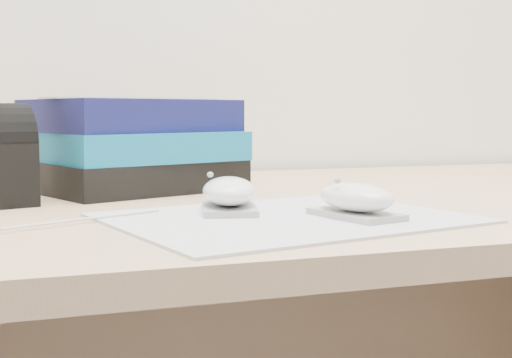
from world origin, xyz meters
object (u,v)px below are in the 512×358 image
object	(u,v)px
mouse_rear	(229,194)
desk	(259,347)
mouse_front	(356,200)
book_stack	(134,146)

from	to	relation	value
mouse_rear	desk	bearing A→B (deg)	62.39
mouse_front	book_stack	world-z (taller)	book_stack
mouse_rear	book_stack	world-z (taller)	book_stack
desk	mouse_rear	xyz separation A→B (m)	(-0.11, -0.21, 0.26)
desk	mouse_front	size ratio (longest dim) A/B	14.12
mouse_front	book_stack	size ratio (longest dim) A/B	0.34
desk	book_stack	xyz separation A→B (m)	(-0.17, 0.08, 0.30)
mouse_front	mouse_rear	bearing A→B (deg)	142.01
mouse_rear	mouse_front	bearing A→B (deg)	-37.99
mouse_front	book_stack	xyz separation A→B (m)	(-0.17, 0.37, 0.04)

